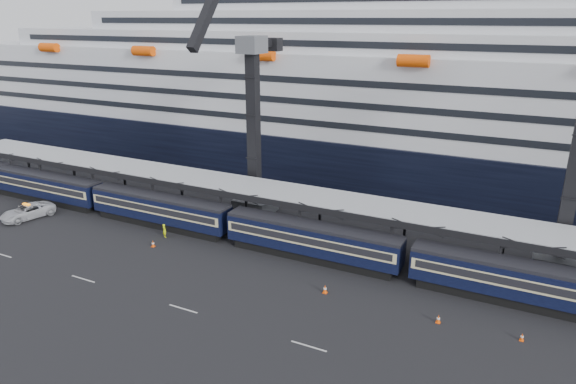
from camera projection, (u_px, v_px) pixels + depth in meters
ground at (351, 326)px, 42.11m from camera, size 260.00×260.00×0.00m
train at (342, 245)px, 51.83m from camera, size 133.05×3.00×4.05m
canopy at (400, 212)px, 52.26m from camera, size 130.00×6.25×5.53m
cruise_ship at (451, 99)px, 77.49m from camera, size 214.09×28.84×34.00m
crane_dark_near at (252, 122)px, 62.43m from camera, size 4.50×17.75×35.08m
pickup_truck at (28, 211)px, 64.47m from camera, size 4.45×6.93×1.78m
worker at (164, 231)px, 58.93m from camera, size 0.69×0.59×1.61m
traffic_cone_b at (153, 243)px, 56.58m from camera, size 0.39×0.39×0.77m
traffic_cone_c at (325, 289)px, 47.09m from camera, size 0.42×0.42×0.83m
traffic_cone_d at (438, 319)px, 42.51m from camera, size 0.38×0.38×0.77m
traffic_cone_e at (522, 337)px, 40.16m from camera, size 0.33×0.33×0.67m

